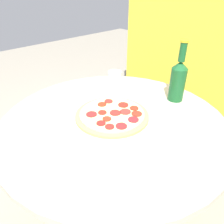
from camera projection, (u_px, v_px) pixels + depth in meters
name	position (u px, v px, depth m)	size (l,w,h in m)	color
table	(113.00, 154.00, 0.94)	(0.87, 0.87, 0.75)	#B2A893
pizza	(112.00, 115.00, 0.86)	(0.29, 0.29, 0.02)	tan
beer_bottle	(178.00, 79.00, 0.93)	(0.07, 0.07, 0.26)	#144C23
drinking_glass	(115.00, 81.00, 1.05)	(0.07, 0.07, 0.09)	#ADBCC6
napkin	(177.00, 125.00, 0.81)	(0.17, 0.11, 0.01)	white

